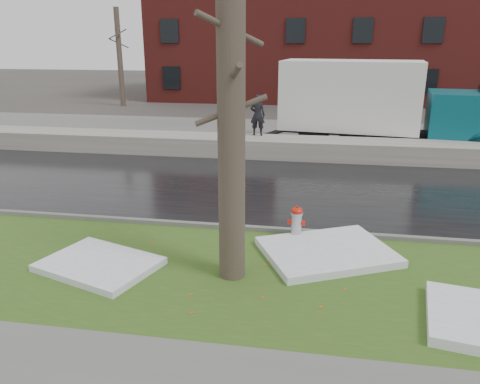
% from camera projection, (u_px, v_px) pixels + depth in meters
% --- Properties ---
extents(ground, '(120.00, 120.00, 0.00)m').
position_uv_depth(ground, '(237.00, 248.00, 10.41)').
color(ground, '#47423D').
rests_on(ground, ground).
extents(verge, '(60.00, 4.50, 0.04)m').
position_uv_depth(verge, '(226.00, 274.00, 9.23)').
color(verge, '#2D511B').
rests_on(verge, ground).
extents(road, '(60.00, 7.00, 0.03)m').
position_uv_depth(road, '(262.00, 188.00, 14.62)').
color(road, black).
rests_on(road, ground).
extents(parking_lot, '(60.00, 9.00, 0.03)m').
position_uv_depth(parking_lot, '(283.00, 135.00, 22.59)').
color(parking_lot, slate).
rests_on(parking_lot, ground).
extents(curb, '(60.00, 0.15, 0.14)m').
position_uv_depth(curb, '(244.00, 228.00, 11.33)').
color(curb, slate).
rests_on(curb, ground).
extents(snowbank, '(60.00, 1.60, 0.75)m').
position_uv_depth(snowbank, '(275.00, 147.00, 18.45)').
color(snowbank, '#A5A196').
rests_on(snowbank, ground).
extents(brick_building, '(26.00, 12.00, 10.00)m').
position_uv_depth(brick_building, '(328.00, 32.00, 36.66)').
color(brick_building, maroon).
rests_on(brick_building, ground).
extents(bg_tree_left, '(1.40, 1.62, 6.50)m').
position_uv_depth(bg_tree_left, '(120.00, 56.00, 31.90)').
color(bg_tree_left, brown).
rests_on(bg_tree_left, ground).
extents(bg_tree_center, '(1.40, 1.62, 6.50)m').
position_uv_depth(bg_tree_center, '(218.00, 55.00, 34.70)').
color(bg_tree_center, brown).
rests_on(bg_tree_center, ground).
extents(fire_hydrant, '(0.40, 0.35, 0.83)m').
position_uv_depth(fire_hydrant, '(297.00, 222.00, 10.63)').
color(fire_hydrant, '#B1B4B9').
rests_on(fire_hydrant, verge).
extents(tree, '(1.27, 1.48, 6.24)m').
position_uv_depth(tree, '(231.00, 114.00, 8.18)').
color(tree, brown).
rests_on(tree, verge).
extents(box_truck, '(10.97, 3.63, 3.62)m').
position_uv_depth(box_truck, '(378.00, 103.00, 19.46)').
color(box_truck, black).
rests_on(box_truck, ground).
extents(worker, '(0.59, 0.39, 1.63)m').
position_uv_depth(worker, '(258.00, 115.00, 18.61)').
color(worker, black).
rests_on(worker, snowbank).
extents(snow_patch_near, '(3.21, 2.93, 0.16)m').
position_uv_depth(snow_patch_near, '(327.00, 252.00, 9.96)').
color(snow_patch_near, white).
rests_on(snow_patch_near, verge).
extents(snow_patch_far, '(2.60, 2.23, 0.14)m').
position_uv_depth(snow_patch_far, '(99.00, 264.00, 9.43)').
color(snow_patch_far, white).
rests_on(snow_patch_far, verge).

